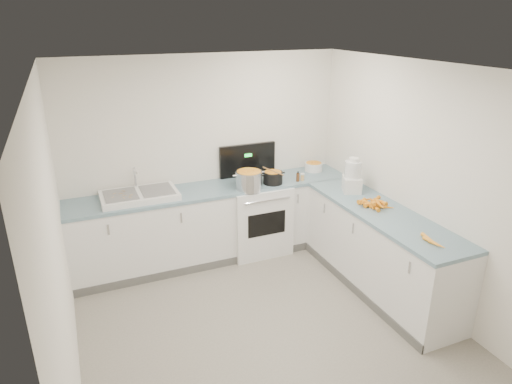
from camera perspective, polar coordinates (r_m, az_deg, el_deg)
name	(u,v)px	position (r m, az deg, el deg)	size (l,w,h in m)	color
floor	(272,334)	(4.65, 1.96, -17.32)	(3.50, 4.00, 0.00)	gray
ceiling	(275,70)	(3.67, 2.45, 14.95)	(3.50, 4.00, 0.00)	white
wall_back	(206,157)	(5.76, -6.26, 4.41)	(3.50, 2.50, 0.00)	white
wall_front	(442,369)	(2.61, 22.26, -19.76)	(3.50, 2.50, 0.00)	white
wall_left	(58,255)	(3.69, -23.51, -7.23)	(4.00, 2.50, 0.00)	white
wall_right	(429,190)	(4.95, 20.87, 0.29)	(4.00, 2.50, 0.00)	white
counter_back	(216,222)	(5.77, -5.08, -3.82)	(3.50, 0.62, 0.94)	white
counter_right	(379,250)	(5.28, 15.17, -7.02)	(0.62, 2.20, 0.94)	white
stove	(256,216)	(5.93, 0.02, -2.98)	(0.76, 0.65, 1.36)	white
sink	(139,195)	(5.39, -14.38, -0.38)	(0.86, 0.52, 0.31)	white
steel_pot	(249,181)	(5.51, -0.89, 1.43)	(0.32, 0.32, 0.24)	silver
black_pot	(273,178)	(5.69, 2.13, 1.71)	(0.24, 0.24, 0.17)	black
wooden_spoon	(273,171)	(5.66, 2.14, 2.63)	(0.02, 0.02, 0.39)	#AD7A47
mixing_bowl	(314,167)	(6.22, 7.20, 3.15)	(0.24, 0.24, 0.11)	white
extract_bottle	(298,177)	(5.78, 5.26, 1.83)	(0.04, 0.04, 0.11)	#593319
spice_jar	(302,178)	(5.83, 5.82, 1.81)	(0.05, 0.05, 0.08)	#E5B266
food_processor	(352,177)	(5.50, 11.96, 1.83)	(0.29, 0.31, 0.42)	white
carrot_pile	(373,203)	(5.18, 14.47, -1.34)	(0.37, 0.39, 0.09)	orange
peeled_carrots	(432,241)	(4.52, 21.14, -5.76)	(0.08, 0.31, 0.04)	orange
peelings	(123,195)	(5.34, -16.27, -0.34)	(0.24, 0.26, 0.01)	tan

